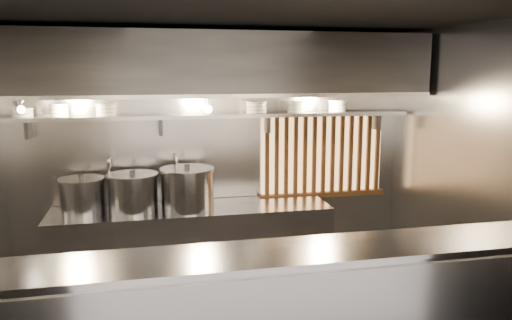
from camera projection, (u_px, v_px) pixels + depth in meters
name	position (u px, v px, depth m)	size (l,w,h in m)	color
ceiling	(236.00, 16.00, 4.05)	(4.50, 4.50, 0.00)	black
wall_back	(214.00, 156.00, 5.73)	(4.50, 4.50, 0.00)	gray
wall_right	(469.00, 173.00, 4.76)	(3.00, 3.00, 0.00)	gray
cooking_bench	(193.00, 247.00, 5.48)	(3.00, 0.70, 0.90)	#9D9DA2
bowl_shelf	(216.00, 116.00, 5.48)	(4.40, 0.34, 0.04)	#9D9DA2
exhaust_hood	(218.00, 65.00, 5.17)	(4.40, 0.81, 0.65)	#2D2D30
wood_screen	(323.00, 154.00, 5.96)	(1.56, 0.09, 1.04)	#F5B96E
faucet_left	(110.00, 170.00, 5.38)	(0.04, 0.30, 0.50)	silver
faucet_right	(176.00, 168.00, 5.53)	(0.04, 0.30, 0.50)	silver
heat_lamp	(18.00, 103.00, 4.59)	(0.25, 0.35, 0.20)	#9D9DA2
pendant_bulb	(208.00, 109.00, 5.32)	(0.09, 0.09, 0.19)	#2D2D30
stock_pot_left	(133.00, 192.00, 5.24)	(0.62, 0.62, 0.44)	#9D9DA2
stock_pot_mid	(82.00, 195.00, 5.18)	(0.60, 0.60, 0.41)	#9D9DA2
stock_pot_right	(188.00, 189.00, 5.31)	(0.69, 0.69, 0.49)	#9D9DA2
bowl_stack_0	(23.00, 113.00, 5.05)	(0.22, 0.22, 0.09)	silver
bowl_stack_1	(59.00, 110.00, 5.12)	(0.20, 0.20, 0.13)	silver
bowl_stack_2	(106.00, 109.00, 5.22)	(0.22, 0.22, 0.13)	silver
bowl_stack_3	(256.00, 107.00, 5.56)	(0.24, 0.24, 0.13)	silver
bowl_stack_4	(296.00, 107.00, 5.65)	(0.22, 0.22, 0.13)	silver
bowl_stack_5	(337.00, 106.00, 5.76)	(0.21, 0.21, 0.13)	silver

